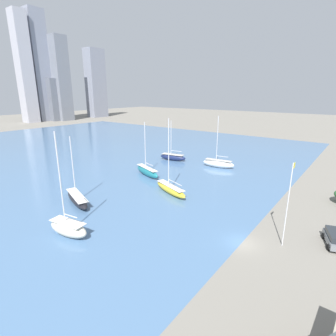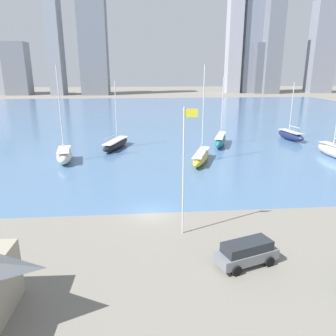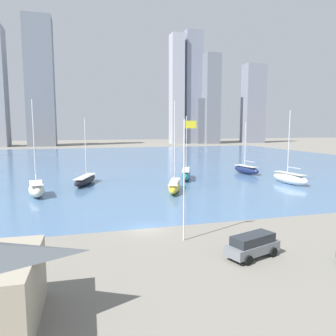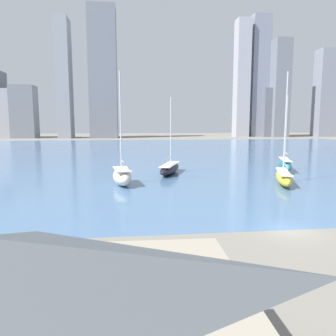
{
  "view_description": "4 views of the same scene",
  "coord_description": "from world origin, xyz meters",
  "px_view_note": "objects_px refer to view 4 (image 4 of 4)",
  "views": [
    {
      "loc": [
        -31.24,
        -11.1,
        19.88
      ],
      "look_at": [
        7.53,
        18.46,
        5.71
      ],
      "focal_mm": 28.0,
      "sensor_mm": 36.0,
      "label": 1
    },
    {
      "loc": [
        -0.92,
        -31.52,
        14.57
      ],
      "look_at": [
        2.62,
        10.15,
        1.82
      ],
      "focal_mm": 35.0,
      "sensor_mm": 36.0,
      "label": 2
    },
    {
      "loc": [
        -6.82,
        -33.39,
        10.81
      ],
      "look_at": [
        7.33,
        17.81,
        4.14
      ],
      "focal_mm": 35.0,
      "sensor_mm": 36.0,
      "label": 3
    },
    {
      "loc": [
        -12.24,
        -23.3,
        8.26
      ],
      "look_at": [
        -7.09,
        19.95,
        2.28
      ],
      "focal_mm": 35.0,
      "sensor_mm": 36.0,
      "label": 4
    }
  ],
  "objects_px": {
    "sailboat_black": "(170,168)",
    "sailboat_teal": "(285,164)",
    "sailboat_yellow": "(284,177)",
    "sailboat_cream": "(122,176)"
  },
  "relations": [
    {
      "from": "sailboat_teal",
      "to": "sailboat_cream",
      "type": "bearing_deg",
      "value": -140.74
    },
    {
      "from": "sailboat_yellow",
      "to": "sailboat_teal",
      "type": "xyz_separation_m",
      "value": [
        5.98,
        11.69,
        0.14
      ]
    },
    {
      "from": "sailboat_black",
      "to": "sailboat_teal",
      "type": "distance_m",
      "value": 20.34
    },
    {
      "from": "sailboat_yellow",
      "to": "sailboat_cream",
      "type": "bearing_deg",
      "value": -164.42
    },
    {
      "from": "sailboat_yellow",
      "to": "sailboat_teal",
      "type": "height_order",
      "value": "sailboat_yellow"
    },
    {
      "from": "sailboat_cream",
      "to": "sailboat_black",
      "type": "xyz_separation_m",
      "value": [
        7.61,
        9.1,
        -0.33
      ]
    },
    {
      "from": "sailboat_cream",
      "to": "sailboat_black",
      "type": "relative_size",
      "value": 1.21
    },
    {
      "from": "sailboat_cream",
      "to": "sailboat_yellow",
      "type": "bearing_deg",
      "value": -13.29
    },
    {
      "from": "sailboat_cream",
      "to": "sailboat_teal",
      "type": "relative_size",
      "value": 1.15
    },
    {
      "from": "sailboat_cream",
      "to": "sailboat_teal",
      "type": "distance_m",
      "value": 29.62
    }
  ]
}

